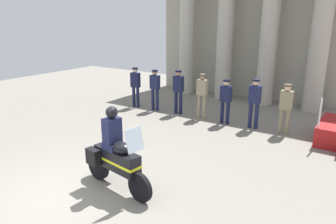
# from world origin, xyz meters

# --- Properties ---
(ground_plane) EXTENTS (28.00, 28.00, 0.00)m
(ground_plane) POSITION_xyz_m (0.00, 0.00, 0.00)
(ground_plane) COLOR gray
(colonnade_backdrop) EXTENTS (9.57, 1.59, 6.01)m
(colonnade_backdrop) POSITION_xyz_m (0.14, 10.45, 3.20)
(colonnade_backdrop) COLOR #A49F91
(colonnade_backdrop) RESTS_ON ground_plane
(officer_in_row_0) EXTENTS (0.39, 0.24, 1.69)m
(officer_in_row_0) POSITION_xyz_m (-3.28, 6.39, 1.00)
(officer_in_row_0) COLOR #141938
(officer_in_row_0) RESTS_ON ground_plane
(officer_in_row_1) EXTENTS (0.39, 0.24, 1.68)m
(officer_in_row_1) POSITION_xyz_m (-2.28, 6.41, 0.99)
(officer_in_row_1) COLOR #191E42
(officer_in_row_1) RESTS_ON ground_plane
(officer_in_row_2) EXTENTS (0.39, 0.24, 1.74)m
(officer_in_row_2) POSITION_xyz_m (-1.22, 6.51, 1.03)
(officer_in_row_2) COLOR #141938
(officer_in_row_2) RESTS_ON ground_plane
(officer_in_row_3) EXTENTS (0.39, 0.24, 1.70)m
(officer_in_row_3) POSITION_xyz_m (-0.18, 6.51, 1.00)
(officer_in_row_3) COLOR gray
(officer_in_row_3) RESTS_ON ground_plane
(officer_in_row_4) EXTENTS (0.39, 0.24, 1.61)m
(officer_in_row_4) POSITION_xyz_m (0.84, 6.38, 0.95)
(officer_in_row_4) COLOR #141938
(officer_in_row_4) RESTS_ON ground_plane
(officer_in_row_5) EXTENTS (0.39, 0.24, 1.72)m
(officer_in_row_5) POSITION_xyz_m (1.85, 6.46, 1.02)
(officer_in_row_5) COLOR #191E42
(officer_in_row_5) RESTS_ON ground_plane
(officer_in_row_6) EXTENTS (0.39, 0.24, 1.66)m
(officer_in_row_6) POSITION_xyz_m (2.88, 6.48, 0.98)
(officer_in_row_6) COLOR #847A5B
(officer_in_row_6) RESTS_ON ground_plane
(motorcycle_with_rider) EXTENTS (2.08, 0.76, 1.90)m
(motorcycle_with_rider) POSITION_xyz_m (0.68, 0.81, 0.79)
(motorcycle_with_rider) COLOR black
(motorcycle_with_rider) RESTS_ON ground_plane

